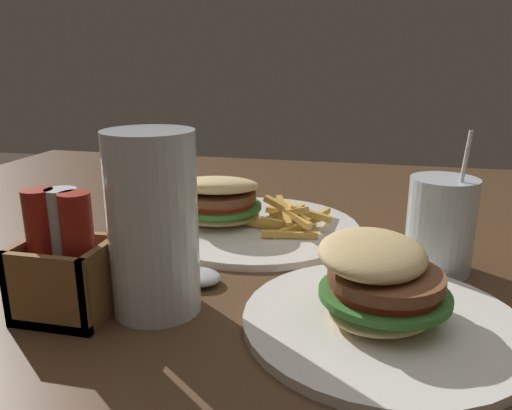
{
  "coord_description": "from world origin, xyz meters",
  "views": [
    {
      "loc": [
        -0.08,
        0.66,
        0.98
      ],
      "look_at": [
        0.08,
        -0.05,
        0.77
      ],
      "focal_mm": 35.0,
      "sensor_mm": 36.0,
      "label": 1
    }
  ],
  "objects_px": {
    "juice_glass": "(440,229)",
    "meal_plate_far": "(381,299)",
    "spoon": "(192,276)",
    "condiment_caddy": "(65,266)",
    "meal_plate_near": "(239,213)",
    "beer_glass": "(154,230)"
  },
  "relations": [
    {
      "from": "spoon",
      "to": "meal_plate_far",
      "type": "height_order",
      "value": "meal_plate_far"
    },
    {
      "from": "beer_glass",
      "to": "meal_plate_far",
      "type": "distance_m",
      "value": 0.24
    },
    {
      "from": "condiment_caddy",
      "to": "juice_glass",
      "type": "bearing_deg",
      "value": -152.1
    },
    {
      "from": "beer_glass",
      "to": "condiment_caddy",
      "type": "relative_size",
      "value": 1.43
    },
    {
      "from": "beer_glass",
      "to": "meal_plate_near",
      "type": "bearing_deg",
      "value": -94.22
    },
    {
      "from": "condiment_caddy",
      "to": "meal_plate_far",
      "type": "bearing_deg",
      "value": -171.52
    },
    {
      "from": "meal_plate_near",
      "to": "meal_plate_far",
      "type": "xyz_separation_m",
      "value": [
        -0.21,
        0.25,
        0.0
      ]
    },
    {
      "from": "spoon",
      "to": "condiment_caddy",
      "type": "bearing_deg",
      "value": -123.34
    },
    {
      "from": "meal_plate_near",
      "to": "juice_glass",
      "type": "relative_size",
      "value": 1.78
    },
    {
      "from": "juice_glass",
      "to": "spoon",
      "type": "relative_size",
      "value": 0.95
    },
    {
      "from": "spoon",
      "to": "meal_plate_far",
      "type": "relative_size",
      "value": 0.68
    },
    {
      "from": "meal_plate_near",
      "to": "spoon",
      "type": "bearing_deg",
      "value": 87.96
    },
    {
      "from": "meal_plate_near",
      "to": "spoon",
      "type": "relative_size",
      "value": 1.69
    },
    {
      "from": "meal_plate_far",
      "to": "juice_glass",
      "type": "bearing_deg",
      "value": -114.32
    },
    {
      "from": "juice_glass",
      "to": "meal_plate_far",
      "type": "distance_m",
      "value": 0.17
    },
    {
      "from": "beer_glass",
      "to": "meal_plate_far",
      "type": "bearing_deg",
      "value": -176.12
    },
    {
      "from": "juice_glass",
      "to": "meal_plate_far",
      "type": "bearing_deg",
      "value": 65.68
    },
    {
      "from": "beer_glass",
      "to": "condiment_caddy",
      "type": "distance_m",
      "value": 0.1
    },
    {
      "from": "meal_plate_near",
      "to": "spoon",
      "type": "height_order",
      "value": "meal_plate_near"
    },
    {
      "from": "meal_plate_near",
      "to": "beer_glass",
      "type": "xyz_separation_m",
      "value": [
        0.02,
        0.26,
        0.06
      ]
    },
    {
      "from": "juice_glass",
      "to": "condiment_caddy",
      "type": "xyz_separation_m",
      "value": [
        0.38,
        0.2,
        -0.0
      ]
    },
    {
      "from": "juice_glass",
      "to": "meal_plate_near",
      "type": "bearing_deg",
      "value": -18.37
    }
  ]
}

